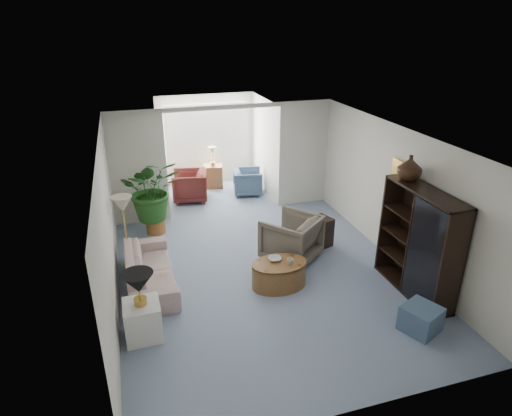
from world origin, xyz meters
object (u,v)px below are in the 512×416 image
object	(u,v)px
coffee_table	(279,274)
ottoman	(421,319)
sofa	(150,269)
coffee_bowl	(275,259)
end_table	(143,320)
coffee_cup	(290,262)
sunroom_chair_blue	(248,182)
floor_lamp	(122,204)
entertainment_cabinet	(419,243)
plant_pot	(156,225)
sunroom_table	(213,176)
side_table_dark	(318,232)
cabinet_urn	(410,168)
sunroom_chair_maroon	(190,186)
framed_picture	(403,175)
wingback_chair	(291,238)
table_lamp	(138,283)

from	to	relation	value
coffee_table	ottoman	bearing A→B (deg)	-46.83
sofa	coffee_bowl	distance (m)	2.13
end_table	sofa	bearing A→B (deg)	81.57
coffee_cup	sunroom_chair_blue	xyz separation A→B (m)	(0.51, 4.35, -0.17)
floor_lamp	entertainment_cabinet	size ratio (longest dim) A/B	0.20
end_table	plant_pot	bearing A→B (deg)	82.01
entertainment_cabinet	sunroom_table	bearing A→B (deg)	110.64
ottoman	coffee_cup	bearing A→B (deg)	132.07
side_table_dark	cabinet_urn	distance (m)	2.37
sofa	sunroom_table	world-z (taller)	sunroom_table
floor_lamp	side_table_dark	size ratio (longest dim) A/B	0.61
end_table	entertainment_cabinet	world-z (taller)	entertainment_cabinet
side_table_dark	sunroom_chair_maroon	size ratio (longest dim) A/B	0.71
end_table	framed_picture	bearing A→B (deg)	10.39
wingback_chair	sunroom_chair_blue	distance (m)	3.44
coffee_cup	sunroom_chair_blue	world-z (taller)	sunroom_chair_blue
framed_picture	plant_pot	world-z (taller)	framed_picture
coffee_table	sunroom_chair_blue	distance (m)	4.31
wingback_chair	plant_pot	world-z (taller)	wingback_chair
framed_picture	end_table	size ratio (longest dim) A/B	0.90
wingback_chair	entertainment_cabinet	world-z (taller)	entertainment_cabinet
table_lamp	wingback_chair	bearing A→B (deg)	27.71
sofa	side_table_dark	distance (m)	3.35
ottoman	sunroom_chair_blue	world-z (taller)	sunroom_chair_blue
wingback_chair	entertainment_cabinet	size ratio (longest dim) A/B	0.53
sofa	coffee_bowl	world-z (taller)	sofa
framed_picture	side_table_dark	distance (m)	2.01
wingback_chair	table_lamp	bearing A→B (deg)	-11.39
coffee_bowl	table_lamp	bearing A→B (deg)	-161.26
cabinet_urn	sunroom_chair_maroon	world-z (taller)	cabinet_urn
coffee_bowl	sunroom_table	world-z (taller)	sunroom_table
coffee_bowl	entertainment_cabinet	world-z (taller)	entertainment_cabinet
plant_pot	sunroom_chair_blue	distance (m)	2.95
floor_lamp	coffee_bowl	size ratio (longest dim) A/B	1.65
ottoman	sunroom_table	world-z (taller)	sunroom_table
sunroom_chair_blue	sunroom_table	world-z (taller)	sunroom_chair_blue
coffee_table	sunroom_chair_maroon	size ratio (longest dim) A/B	1.14
framed_picture	sunroom_table	bearing A→B (deg)	116.53
coffee_bowl	plant_pot	world-z (taller)	coffee_bowl
entertainment_cabinet	plant_pot	bearing A→B (deg)	138.61
table_lamp	sunroom_chair_blue	world-z (taller)	table_lamp
side_table_dark	sunroom_table	size ratio (longest dim) A/B	0.98
floor_lamp	coffee_cup	xyz separation A→B (m)	(2.56, -1.50, -0.75)
sunroom_chair_maroon	side_table_dark	bearing A→B (deg)	44.42
entertainment_cabinet	sunroom_chair_blue	distance (m)	5.26
framed_picture	end_table	bearing A→B (deg)	-169.61
floor_lamp	sunroom_chair_blue	distance (m)	4.30
plant_pot	sunroom_table	world-z (taller)	sunroom_table
coffee_bowl	entertainment_cabinet	distance (m)	2.35
wingback_chair	cabinet_urn	bearing A→B (deg)	105.87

